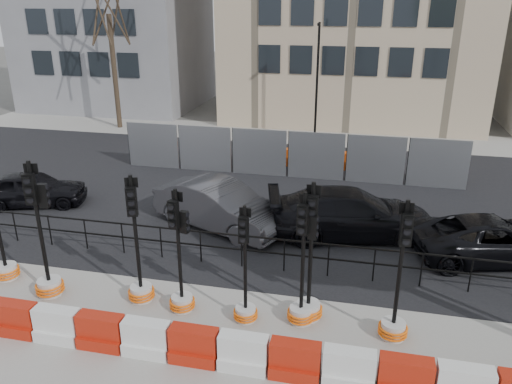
% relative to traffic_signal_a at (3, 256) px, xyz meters
% --- Properties ---
extents(ground, '(120.00, 120.00, 0.00)m').
position_rel_traffic_signal_a_xyz_m(ground, '(6.03, 0.79, -0.69)').
color(ground, '#51514C').
rests_on(ground, ground).
extents(sidewalk_near, '(40.00, 6.00, 0.02)m').
position_rel_traffic_signal_a_xyz_m(sidewalk_near, '(6.03, -2.21, -0.68)').
color(sidewalk_near, gray).
rests_on(sidewalk_near, ground).
extents(road, '(40.00, 14.00, 0.03)m').
position_rel_traffic_signal_a_xyz_m(road, '(6.03, 7.79, -0.68)').
color(road, black).
rests_on(road, ground).
extents(sidewalk_far, '(40.00, 4.00, 0.02)m').
position_rel_traffic_signal_a_xyz_m(sidewalk_far, '(6.03, 16.79, -0.68)').
color(sidewalk_far, gray).
rests_on(sidewalk_far, ground).
extents(building_grey, '(11.00, 9.06, 14.00)m').
position_rel_traffic_signal_a_xyz_m(building_grey, '(-7.97, 22.78, 6.31)').
color(building_grey, gray).
rests_on(building_grey, ground).
extents(kerb_railing, '(18.00, 0.04, 1.00)m').
position_rel_traffic_signal_a_xyz_m(kerb_railing, '(6.03, 1.99, -0.01)').
color(kerb_railing, black).
rests_on(kerb_railing, ground).
extents(heras_fencing, '(14.33, 1.72, 2.00)m').
position_rel_traffic_signal_a_xyz_m(heras_fencing, '(5.54, 10.51, 0.02)').
color(heras_fencing, gray).
rests_on(heras_fencing, ground).
extents(lamp_post_far, '(0.12, 0.56, 6.00)m').
position_rel_traffic_signal_a_xyz_m(lamp_post_far, '(6.53, 15.78, 2.53)').
color(lamp_post_far, black).
rests_on(lamp_post_far, ground).
extents(tree_bare_far, '(2.00, 2.00, 9.00)m').
position_rel_traffic_signal_a_xyz_m(tree_bare_far, '(-4.97, 16.29, 5.96)').
color(tree_bare_far, '#473828').
rests_on(tree_bare_far, ground).
extents(barrier_row, '(13.60, 0.50, 0.80)m').
position_rel_traffic_signal_a_xyz_m(barrier_row, '(6.03, -2.01, -0.33)').
color(barrier_row, red).
rests_on(barrier_row, ground).
extents(traffic_signal_a, '(0.66, 0.66, 3.35)m').
position_rel_traffic_signal_a_xyz_m(traffic_signal_a, '(0.00, 0.00, 0.00)').
color(traffic_signal_a, silver).
rests_on(traffic_signal_a, ground).
extents(traffic_signal_b, '(0.71, 0.71, 3.59)m').
position_rel_traffic_signal_a_xyz_m(traffic_signal_b, '(1.62, -0.45, 0.16)').
color(traffic_signal_b, silver).
rests_on(traffic_signal_b, ground).
extents(traffic_signal_c, '(0.65, 0.65, 3.32)m').
position_rel_traffic_signal_a_xyz_m(traffic_signal_c, '(3.99, -0.17, -0.01)').
color(traffic_signal_c, silver).
rests_on(traffic_signal_c, ground).
extents(traffic_signal_d, '(0.62, 0.62, 3.14)m').
position_rel_traffic_signal_a_xyz_m(traffic_signal_d, '(5.14, -0.34, 0.06)').
color(traffic_signal_d, silver).
rests_on(traffic_signal_d, ground).
extents(traffic_signal_e, '(0.57, 0.57, 2.92)m').
position_rel_traffic_signal_a_xyz_m(traffic_signal_e, '(6.73, -0.41, -0.09)').
color(traffic_signal_e, silver).
rests_on(traffic_signal_e, ground).
extents(traffic_signal_f, '(0.64, 0.64, 3.26)m').
position_rel_traffic_signal_a_xyz_m(traffic_signal_f, '(8.01, -0.19, 0.08)').
color(traffic_signal_f, silver).
rests_on(traffic_signal_f, ground).
extents(traffic_signal_g, '(0.67, 0.67, 3.42)m').
position_rel_traffic_signal_a_xyz_m(traffic_signal_g, '(8.14, -0.00, 0.01)').
color(traffic_signal_g, silver).
rests_on(traffic_signal_g, ground).
extents(traffic_signal_h, '(0.65, 0.65, 3.31)m').
position_rel_traffic_signal_a_xyz_m(traffic_signal_h, '(10.08, -0.32, -0.01)').
color(traffic_signal_h, silver).
rests_on(traffic_signal_h, ground).
extents(car_a, '(3.69, 4.62, 1.27)m').
position_rel_traffic_signal_a_xyz_m(car_a, '(-2.48, 4.74, -0.06)').
color(car_a, black).
rests_on(car_a, ground).
extents(car_b, '(5.05, 5.86, 1.54)m').
position_rel_traffic_signal_a_xyz_m(car_b, '(4.69, 4.40, 0.08)').
color(car_b, '#424246').
rests_on(car_b, ground).
extents(car_c, '(4.46, 6.18, 1.52)m').
position_rel_traffic_signal_a_xyz_m(car_c, '(8.90, 4.73, 0.07)').
color(car_c, black).
rests_on(car_c, ground).
extents(car_d, '(4.29, 5.55, 1.26)m').
position_rel_traffic_signal_a_xyz_m(car_d, '(12.95, 4.05, -0.06)').
color(car_d, black).
rests_on(car_d, ground).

